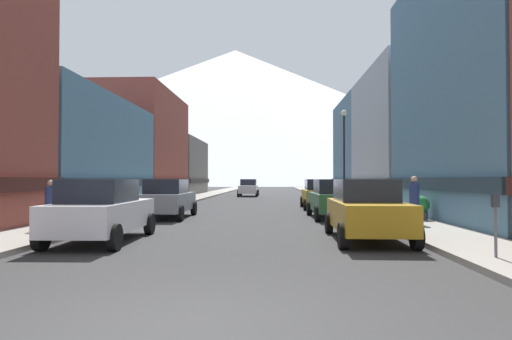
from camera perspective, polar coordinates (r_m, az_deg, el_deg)
ground_plane at (r=5.53m, az=-9.97°, el=-20.04°), size 400.00×400.00×0.00m
sidewalk_left at (r=40.82m, az=-7.98°, el=-3.59°), size 2.50×100.00×0.15m
sidewalk_right at (r=40.47m, az=9.74°, el=-3.60°), size 2.50×100.00×0.15m
storefront_left_1 at (r=27.18m, az=-25.35°, el=1.64°), size 8.40×13.46×6.39m
storefront_left_2 at (r=39.47m, az=-17.25°, el=2.69°), size 9.62×12.32×9.16m
storefront_left_3 at (r=51.49m, az=-11.33°, el=0.24°), size 7.57×12.40×6.36m
storefront_right_1 at (r=20.80m, az=29.68°, el=8.94°), size 6.35×11.86×11.14m
storefront_right_2 at (r=32.25m, az=20.22°, el=3.70°), size 7.20×11.83×9.32m
storefront_right_3 at (r=43.60m, az=16.47°, el=2.42°), size 8.67×11.36×9.32m
car_left_0 at (r=13.23m, az=-19.47°, el=-4.98°), size 2.15×4.44×1.78m
car_left_1 at (r=20.50m, az=-11.47°, el=-3.65°), size 2.11×4.42×1.78m
car_right_0 at (r=13.22m, az=14.19°, el=-5.01°), size 2.12×4.43×1.78m
car_right_1 at (r=20.28m, az=10.06°, el=-3.69°), size 2.16×4.45×1.78m
car_right_2 at (r=26.67m, az=8.22°, el=-3.09°), size 2.08×4.41×1.78m
car_driving_0 at (r=45.60m, az=-0.98°, el=-2.31°), size 2.06×4.40×1.78m
parking_meter_near at (r=10.49m, az=28.77°, el=-5.28°), size 0.14×0.10×1.33m
potted_plant_0 at (r=18.83m, az=20.70°, el=-4.55°), size 0.69×0.69×0.96m
pedestrian_0 at (r=17.09m, az=19.96°, el=-3.89°), size 0.36×0.36×1.75m
pedestrian_1 at (r=15.92m, az=-25.21°, el=-4.32°), size 0.36×0.36×1.61m
streetlamp_right at (r=27.17m, az=11.41°, el=3.47°), size 0.36×0.36×5.86m
mountain_backdrop at (r=268.98m, az=-2.73°, el=7.05°), size 332.07×332.07×80.73m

